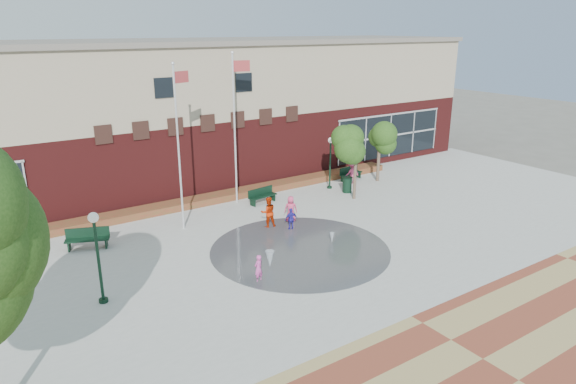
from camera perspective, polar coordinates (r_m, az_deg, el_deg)
ground at (r=22.07m, az=5.89°, el=-9.11°), size 120.00×120.00×0.00m
plaza_concrete at (r=24.95m, az=-0.00°, el=-5.68°), size 46.00×18.00×0.01m
paver_band at (r=18.07m, az=20.83°, el=-16.98°), size 46.00×6.00×0.01m
splash_pad at (r=24.20m, az=1.33°, el=-6.47°), size 8.40×8.40×0.01m
library_building at (r=35.28m, az=-12.47°, el=8.78°), size 44.40×10.40×9.20m
flower_bed at (r=31.13m, az=-7.84°, el=-0.99°), size 26.00×1.20×0.40m
flagpole_left at (r=25.89m, az=-12.06°, el=5.70°), size 0.95×0.37×8.42m
flagpole_right at (r=29.43m, az=-5.88°, el=7.81°), size 1.06×0.31×8.72m
lamp_left at (r=20.16m, az=-20.46°, el=-5.83°), size 0.39×0.39×3.64m
lamp_right at (r=32.75m, az=4.72°, el=3.88°), size 0.36×0.36×3.36m
bench_left at (r=25.96m, az=-21.35°, el=-5.26°), size 2.05×1.25×1.00m
bench_mid at (r=30.35m, az=-2.84°, el=-0.74°), size 1.88×0.78×0.92m
bench_right at (r=35.21m, az=6.98°, el=1.80°), size 1.90×0.83×0.92m
trash_can at (r=32.47m, az=6.59°, el=0.82°), size 0.62×0.62×1.02m
tree_mid at (r=30.59m, az=7.58°, el=4.95°), size 2.61×2.61×4.41m
tree_small_right at (r=34.63m, az=10.15°, el=5.83°), size 2.33×2.33×3.99m
water_jet_a at (r=22.50m, az=-2.02°, el=-8.46°), size 0.40×0.40×0.77m
water_jet_b at (r=25.02m, az=4.89°, el=-5.70°), size 0.23×0.23×0.51m
child_splash at (r=21.19m, az=-3.31°, el=-8.46°), size 0.50×0.41×1.18m
adult_red at (r=26.61m, az=-2.21°, el=-2.26°), size 0.94×0.81×1.64m
adult_pink at (r=27.37m, az=0.31°, el=-1.90°), size 0.83×0.73×1.43m
child_blue at (r=26.31m, az=0.35°, el=-3.04°), size 0.73×0.43×1.17m
person_bench at (r=34.26m, az=7.14°, el=2.13°), size 1.06×0.72×1.51m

